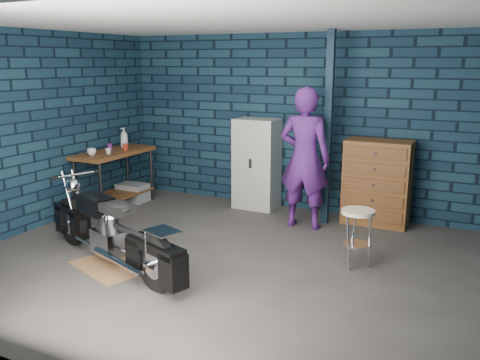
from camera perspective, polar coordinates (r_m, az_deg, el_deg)
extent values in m
plane|color=#464441|center=(5.96, -1.25, -9.25)|extent=(6.00, 6.00, 0.00)
cube|color=#0F2132|center=(7.87, 7.14, 6.33)|extent=(6.00, 0.02, 2.70)
cube|color=#0F2132|center=(7.45, -22.35, 5.06)|extent=(0.02, 5.00, 2.70)
cube|color=white|center=(5.53, -1.39, 17.58)|extent=(6.00, 5.00, 0.02)
cube|color=#102533|center=(7.19, 9.86, 5.59)|extent=(0.10, 0.10, 2.70)
cube|color=brown|center=(8.28, -13.82, 0.09)|extent=(0.60, 1.40, 0.91)
cube|color=brown|center=(6.05, -14.02, -9.28)|extent=(1.08, 0.95, 0.01)
imported|color=#4B1D6D|center=(7.02, 7.27, 2.43)|extent=(0.72, 0.48, 1.96)
cube|color=gray|center=(8.63, -11.94, -1.37)|extent=(0.48, 0.34, 0.30)
cube|color=beige|center=(7.97, 1.86, 1.82)|extent=(0.66, 0.47, 1.41)
cube|color=brown|center=(7.44, 15.12, -0.29)|extent=(0.90, 0.50, 1.20)
imported|color=beige|center=(7.88, -16.32, 3.06)|extent=(0.14, 0.14, 0.10)
imported|color=beige|center=(7.93, -14.56, 3.15)|extent=(0.12, 0.12, 0.08)
cylinder|color=#621B6D|center=(8.28, -14.43, 3.63)|extent=(0.08, 0.08, 0.10)
cylinder|color=#A82516|center=(8.21, -12.75, 3.65)|extent=(0.10, 0.10, 0.11)
imported|color=gray|center=(8.45, -12.88, 4.65)|extent=(0.16, 0.16, 0.32)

